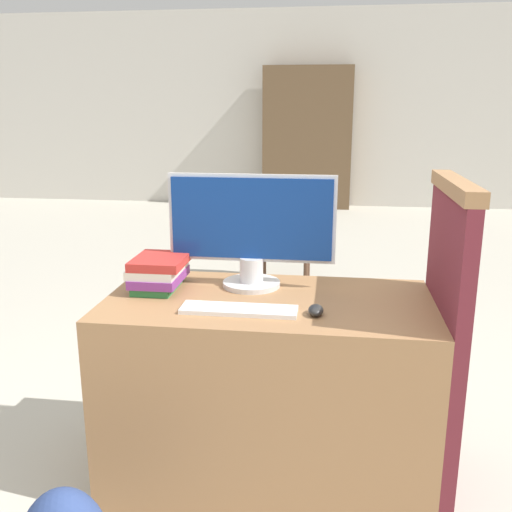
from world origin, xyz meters
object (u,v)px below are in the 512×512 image
at_px(monitor, 251,230).
at_px(book_stack, 159,272).
at_px(far_chair, 285,225).
at_px(mouse, 316,310).
at_px(keyboard, 239,310).

xyz_separation_m(monitor, book_stack, (-0.36, -0.08, -0.16)).
xyz_separation_m(monitor, far_chair, (-0.07, 2.46, -0.48)).
xyz_separation_m(book_stack, far_chair, (0.29, 2.54, -0.32)).
bearing_deg(far_chair, monitor, -135.44).
distance_m(monitor, mouse, 0.45).
bearing_deg(monitor, keyboard, -90.25).
height_order(keyboard, book_stack, book_stack).
bearing_deg(book_stack, monitor, 12.90).
xyz_separation_m(monitor, mouse, (0.27, -0.30, -0.21)).
bearing_deg(monitor, far_chair, 91.65).
bearing_deg(keyboard, book_stack, 148.33).
bearing_deg(far_chair, book_stack, -143.57).
height_order(monitor, keyboard, monitor).
distance_m(monitor, far_chair, 2.51).
height_order(keyboard, far_chair, far_chair).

